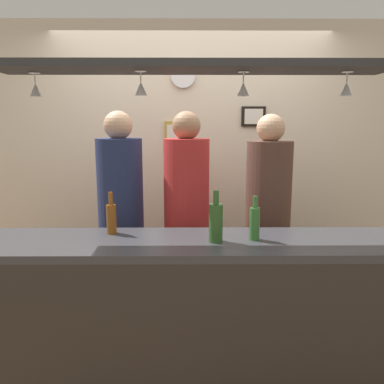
{
  "coord_description": "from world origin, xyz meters",
  "views": [
    {
      "loc": [
        -0.02,
        -2.49,
        1.68
      ],
      "look_at": [
        0.0,
        0.1,
        1.22
      ],
      "focal_mm": 35.71,
      "sensor_mm": 36.0,
      "label": 1
    }
  ],
  "objects": [
    {
      "name": "person_left_navy_shirt",
      "position": [
        -0.54,
        0.32,
        1.08
      ],
      "size": [
        0.34,
        0.34,
        1.78
      ],
      "color": "#2D334C",
      "rests_on": "ground_plane"
    },
    {
      "name": "hanging_wineglass_center",
      "position": [
        0.86,
        -0.29,
        1.88
      ],
      "size": [
        0.07,
        0.07,
        0.13
      ],
      "color": "silver",
      "rests_on": "overhead_glass_rack"
    },
    {
      "name": "hanging_wineglass_left",
      "position": [
        -0.29,
        -0.31,
        1.88
      ],
      "size": [
        0.07,
        0.07,
        0.13
      ],
      "color": "silver",
      "rests_on": "overhead_glass_rack"
    },
    {
      "name": "overhead_glass_rack",
      "position": [
        0.0,
        -0.3,
        1.99
      ],
      "size": [
        2.2,
        0.36,
        0.04
      ],
      "primitive_type": "cube",
      "color": "black"
    },
    {
      "name": "picture_frame_upper_small",
      "position": [
        0.57,
        1.06,
        1.75
      ],
      "size": [
        0.22,
        0.02,
        0.18
      ],
      "color": "black",
      "rests_on": "back_wall"
    },
    {
      "name": "person_middle_red_shirt",
      "position": [
        -0.04,
        0.32,
        1.08
      ],
      "size": [
        0.34,
        0.34,
        1.78
      ],
      "color": "#2D334C",
      "rests_on": "ground_plane"
    },
    {
      "name": "bottle_beer_green_import",
      "position": [
        0.36,
        -0.35,
        1.12
      ],
      "size": [
        0.06,
        0.06,
        0.26
      ],
      "color": "#336B2D",
      "rests_on": "bar_counter"
    },
    {
      "name": "bottle_beer_amber_tall",
      "position": [
        -0.5,
        -0.21,
        1.12
      ],
      "size": [
        0.06,
        0.06,
        0.26
      ],
      "color": "brown",
      "rests_on": "bar_counter"
    },
    {
      "name": "wall_clock",
      "position": [
        -0.07,
        1.05,
        2.11
      ],
      "size": [
        0.22,
        0.03,
        0.22
      ],
      "primitive_type": "cylinder",
      "rotation": [
        1.57,
        0.0,
        0.0
      ],
      "color": "white",
      "rests_on": "back_wall"
    },
    {
      "name": "back_wall",
      "position": [
        0.0,
        1.1,
        1.3
      ],
      "size": [
        4.4,
        0.06,
        2.6
      ],
      "primitive_type": "cube",
      "color": "beige",
      "rests_on": "ground_plane"
    },
    {
      "name": "person_right_brown_shirt",
      "position": [
        0.58,
        0.32,
        1.06
      ],
      "size": [
        0.34,
        0.34,
        1.76
      ],
      "color": "#2D334C",
      "rests_on": "ground_plane"
    },
    {
      "name": "bottle_champagne_green",
      "position": [
        0.13,
        -0.38,
        1.14
      ],
      "size": [
        0.08,
        0.08,
        0.3
      ],
      "color": "#2D5623",
      "rests_on": "bar_counter"
    },
    {
      "name": "hanging_wineglass_far_left",
      "position": [
        -0.9,
        -0.23,
        1.88
      ],
      "size": [
        0.07,
        0.07,
        0.13
      ],
      "color": "silver",
      "rests_on": "overhead_glass_rack"
    },
    {
      "name": "picture_frame_crest",
      "position": [
        -0.16,
        1.06,
        1.58
      ],
      "size": [
        0.18,
        0.02,
        0.26
      ],
      "color": "#B29338",
      "rests_on": "back_wall"
    },
    {
      "name": "hanging_wineglass_center_left",
      "position": [
        0.29,
        -0.28,
        1.88
      ],
      "size": [
        0.07,
        0.07,
        0.13
      ],
      "color": "silver",
      "rests_on": "overhead_glass_rack"
    },
    {
      "name": "bar_counter",
      "position": [
        0.0,
        -0.5,
        0.69
      ],
      "size": [
        2.7,
        0.55,
        1.02
      ],
      "color": "#38383D",
      "rests_on": "ground_plane"
    },
    {
      "name": "ground_plane",
      "position": [
        0.0,
        0.0,
        0.0
      ],
      "size": [
        8.0,
        8.0,
        0.0
      ],
      "primitive_type": "plane",
      "color": "brown"
    }
  ]
}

